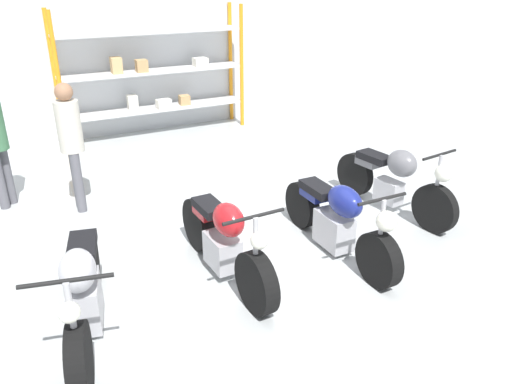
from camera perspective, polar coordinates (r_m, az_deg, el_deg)
name	(u,v)px	position (r m, az deg, el deg)	size (l,w,h in m)	color
ground_plane	(272,258)	(5.94, 1.81, -7.58)	(30.00, 30.00, 0.00)	#B2B7B7
back_wall	(129,43)	(10.62, -14.35, 16.15)	(30.00, 0.08, 3.60)	silver
shelving_rack	(153,73)	(10.44, -11.65, 13.18)	(3.73, 0.63, 2.51)	orange
motorcycle_silver	(83,291)	(4.91, -19.14, -10.59)	(0.83, 2.13, 1.03)	black
motorcycle_red	(224,241)	(5.41, -3.64, -5.64)	(0.65, 2.07, 1.04)	black
motorcycle_blue	(338,220)	(5.92, 9.34, -3.16)	(0.60, 2.16, 1.01)	black
motorcycle_grey	(395,180)	(7.09, 15.55, 1.37)	(0.62, 2.08, 1.05)	black
person_browsing	(71,137)	(7.18, -20.42, 5.91)	(0.34, 0.34, 1.79)	#595960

